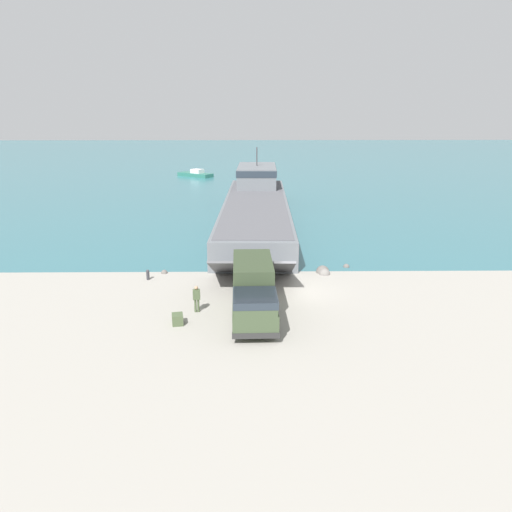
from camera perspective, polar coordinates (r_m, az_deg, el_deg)
The scene contains 12 objects.
ground_plane at distance 34.64m, azimuth 4.88°, elevation -4.21°, with size 240.00×240.00×0.00m, color #9E998E.
water_surface at distance 127.65m, azimuth 0.79°, elevation 10.86°, with size 240.00×180.00×0.01m, color #336B75.
landing_craft at distance 57.59m, azimuth -0.01°, elevation 6.03°, with size 7.86×40.37×7.50m.
military_truck at distance 30.32m, azimuth -0.30°, elevation -3.96°, with size 2.73×8.02×3.18m.
soldier_on_ramp at distance 31.21m, azimuth -6.81°, elevation -4.67°, with size 0.45×0.26×1.71m.
moored_boat_a at distance 96.83m, azimuth -6.91°, elevation 9.29°, with size 7.16×6.13×1.43m.
mooring_bollard at distance 37.87m, azimuth -12.26°, elevation -2.04°, with size 0.26×0.26×0.78m.
cargo_crate at distance 29.86m, azimuth -8.95°, elevation -7.15°, with size 0.63×0.76×0.63m, color #475638.
shoreline_rock_a at distance 39.17m, azimuth 7.61°, elevation -1.84°, with size 1.05×1.05×1.05m, color #66605B.
shoreline_rock_b at distance 40.75m, azimuth 10.28°, elevation -1.24°, with size 0.52×0.52×0.52m, color #66605B.
shoreline_rock_c at distance 39.26m, azimuth -10.43°, elevation -1.93°, with size 0.51×0.51×0.51m, color #66605B.
shoreline_rock_d at distance 38.72m, azimuth 7.83°, elevation -2.07°, with size 0.88×0.88×0.88m, color gray.
Camera 1 is at (-3.35, -32.28, 12.10)m, focal length 35.00 mm.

